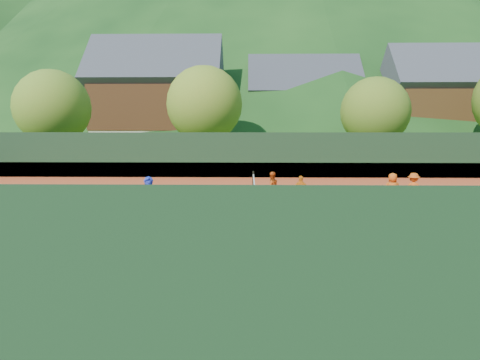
{
  "coord_description": "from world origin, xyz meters",
  "views": [
    {
      "loc": [
        -0.25,
        -16.37,
        3.66
      ],
      "look_at": [
        -0.58,
        0.0,
        1.46
      ],
      "focal_mm": 32.0,
      "sensor_mm": 36.0,
      "label": 1
    }
  ],
  "objects_px": {
    "coach": "(149,204)",
    "student_b": "(301,191)",
    "student_a": "(272,187)",
    "student_c": "(392,190)",
    "chalet_left": "(158,104)",
    "ball_hopper": "(32,213)",
    "chalet_right": "(439,107)",
    "chalet_mid": "(303,111)",
    "student_d": "(413,189)",
    "tennis_net": "(255,204)"
  },
  "relations": [
    {
      "from": "student_a",
      "to": "chalet_right",
      "type": "distance_m",
      "value": 33.52
    },
    {
      "from": "student_c",
      "to": "tennis_net",
      "type": "distance_m",
      "value": 6.31
    },
    {
      "from": "ball_hopper",
      "to": "chalet_left",
      "type": "xyz_separation_m",
      "value": [
        -2.79,
        33.04,
        4.88
      ]
    },
    {
      "from": "coach",
      "to": "student_b",
      "type": "xyz_separation_m",
      "value": [
        5.64,
        4.52,
        -0.26
      ]
    },
    {
      "from": "student_c",
      "to": "chalet_mid",
      "type": "bearing_deg",
      "value": -85.96
    },
    {
      "from": "chalet_mid",
      "to": "student_a",
      "type": "bearing_deg",
      "value": -99.49
    },
    {
      "from": "coach",
      "to": "student_c",
      "type": "relative_size",
      "value": 1.24
    },
    {
      "from": "student_b",
      "to": "student_c",
      "type": "xyz_separation_m",
      "value": [
        3.92,
        -0.18,
        0.08
      ]
    },
    {
      "from": "coach",
      "to": "student_c",
      "type": "height_order",
      "value": "coach"
    },
    {
      "from": "ball_hopper",
      "to": "chalet_right",
      "type": "xyz_separation_m",
      "value": [
        27.21,
        33.04,
        4.49
      ]
    },
    {
      "from": "student_c",
      "to": "ball_hopper",
      "type": "relative_size",
      "value": 1.49
    },
    {
      "from": "ball_hopper",
      "to": "coach",
      "type": "bearing_deg",
      "value": 11.36
    },
    {
      "from": "student_d",
      "to": "chalet_left",
      "type": "height_order",
      "value": "chalet_left"
    },
    {
      "from": "ball_hopper",
      "to": "student_b",
      "type": "bearing_deg",
      "value": 29.55
    },
    {
      "from": "ball_hopper",
      "to": "chalet_left",
      "type": "bearing_deg",
      "value": 94.83
    },
    {
      "from": "coach",
      "to": "chalet_right",
      "type": "relative_size",
      "value": 0.16
    },
    {
      "from": "student_d",
      "to": "ball_hopper",
      "type": "xyz_separation_m",
      "value": [
        -14.26,
        -5.53,
        0.03
      ]
    },
    {
      "from": "student_c",
      "to": "student_d",
      "type": "relative_size",
      "value": 1.03
    },
    {
      "from": "student_c",
      "to": "chalet_left",
      "type": "relative_size",
      "value": 0.11
    },
    {
      "from": "student_a",
      "to": "coach",
      "type": "bearing_deg",
      "value": 28.71
    },
    {
      "from": "student_a",
      "to": "student_c",
      "type": "relative_size",
      "value": 0.96
    },
    {
      "from": "student_a",
      "to": "chalet_mid",
      "type": "distance_m",
      "value": 31.82
    },
    {
      "from": "student_d",
      "to": "chalet_left",
      "type": "bearing_deg",
      "value": -41.87
    },
    {
      "from": "tennis_net",
      "to": "chalet_left",
      "type": "height_order",
      "value": "chalet_left"
    },
    {
      "from": "student_c",
      "to": "chalet_mid",
      "type": "xyz_separation_m",
      "value": [
        0.03,
        31.97,
        4.22
      ]
    },
    {
      "from": "student_b",
      "to": "chalet_right",
      "type": "height_order",
      "value": "chalet_right"
    },
    {
      "from": "tennis_net",
      "to": "ball_hopper",
      "type": "xyz_separation_m",
      "value": [
        -7.21,
        -3.04,
        0.25
      ]
    },
    {
      "from": "ball_hopper",
      "to": "chalet_mid",
      "type": "relative_size",
      "value": 0.08
    },
    {
      "from": "chalet_left",
      "to": "student_d",
      "type": "bearing_deg",
      "value": -58.2
    },
    {
      "from": "student_b",
      "to": "chalet_mid",
      "type": "distance_m",
      "value": 32.32
    },
    {
      "from": "coach",
      "to": "student_c",
      "type": "distance_m",
      "value": 10.5
    },
    {
      "from": "student_d",
      "to": "chalet_mid",
      "type": "height_order",
      "value": "chalet_mid"
    },
    {
      "from": "student_c",
      "to": "tennis_net",
      "type": "height_order",
      "value": "student_c"
    },
    {
      "from": "student_c",
      "to": "student_a",
      "type": "bearing_deg",
      "value": -5.46
    },
    {
      "from": "chalet_right",
      "to": "student_c",
      "type": "bearing_deg",
      "value": -116.64
    },
    {
      "from": "student_b",
      "to": "student_a",
      "type": "bearing_deg",
      "value": -11.04
    },
    {
      "from": "student_c",
      "to": "chalet_left",
      "type": "distance_m",
      "value": 32.58
    },
    {
      "from": "student_a",
      "to": "student_d",
      "type": "relative_size",
      "value": 0.99
    },
    {
      "from": "student_c",
      "to": "chalet_right",
      "type": "distance_m",
      "value": 31.61
    },
    {
      "from": "student_c",
      "to": "student_d",
      "type": "distance_m",
      "value": 1.18
    },
    {
      "from": "coach",
      "to": "student_b",
      "type": "distance_m",
      "value": 7.23
    },
    {
      "from": "student_a",
      "to": "student_b",
      "type": "distance_m",
      "value": 1.43
    },
    {
      "from": "student_b",
      "to": "chalet_right",
      "type": "relative_size",
      "value": 0.11
    },
    {
      "from": "tennis_net",
      "to": "chalet_right",
      "type": "bearing_deg",
      "value": 56.31
    },
    {
      "from": "student_a",
      "to": "ball_hopper",
      "type": "distance_m",
      "value": 9.97
    },
    {
      "from": "ball_hopper",
      "to": "chalet_mid",
      "type": "height_order",
      "value": "chalet_mid"
    },
    {
      "from": "student_b",
      "to": "student_d",
      "type": "height_order",
      "value": "student_d"
    },
    {
      "from": "coach",
      "to": "student_b",
      "type": "bearing_deg",
      "value": 39.75
    },
    {
      "from": "chalet_left",
      "to": "ball_hopper",
      "type": "bearing_deg",
      "value": -85.17
    },
    {
      "from": "chalet_left",
      "to": "chalet_right",
      "type": "xyz_separation_m",
      "value": [
        30.0,
        0.0,
        -0.39
      ]
    }
  ]
}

